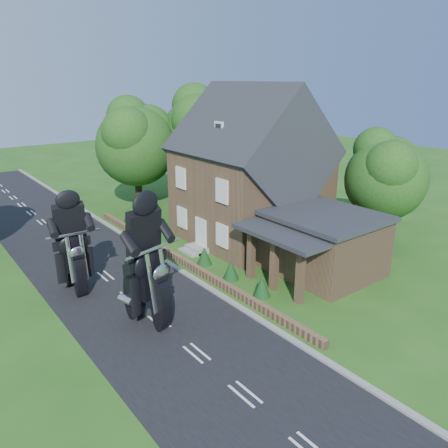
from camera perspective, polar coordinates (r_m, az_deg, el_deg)
ground at (r=20.36m, az=-8.45°, el=-12.51°), size 120.00×120.00×0.00m
road at (r=20.36m, az=-8.45°, el=-12.49°), size 7.00×80.00×0.02m
kerb at (r=22.05m, az=-0.07°, el=-9.52°), size 0.30×80.00×0.12m
garden_wall at (r=26.06m, az=-5.64°, el=-4.68°), size 0.30×22.00×0.40m
house at (r=29.08m, az=3.48°, el=6.42°), size 9.54×8.64×10.24m
annex at (r=24.81m, az=12.57°, el=-2.37°), size 7.05×5.94×3.44m
tree_annex_side at (r=30.26m, az=20.67°, el=6.42°), size 5.64×5.20×7.48m
tree_house_right at (r=34.98m, az=8.42°, el=9.73°), size 6.51×6.00×8.40m
tree_behind_house at (r=38.93m, az=-2.25°, el=12.33°), size 7.81×7.20×10.08m
tree_behind_left at (r=36.75m, az=-10.97°, el=10.87°), size 6.94×6.40×9.16m
shrub_a at (r=22.10m, az=4.96°, el=-8.11°), size 0.90×0.90×1.10m
shrub_b at (r=23.81m, az=0.90°, el=-5.99°), size 0.90×0.90×1.10m
shrub_c at (r=25.65m, az=-2.58°, el=-4.14°), size 0.90×0.90×1.10m
shrub_d at (r=29.62m, az=-8.14°, el=-1.14°), size 0.90×0.90×1.10m
shrub_e at (r=31.72m, az=-10.38°, el=0.08°), size 0.90×0.90×1.10m
shrub_f at (r=33.87m, az=-12.34°, el=1.14°), size 0.90×0.90×1.10m
motorcycle_lead at (r=19.87m, az=-9.88°, el=-10.37°), size 0.97×2.04×1.84m
motorcycle_follow at (r=23.66m, az=-18.78°, el=-6.53°), size 0.52×1.75×1.61m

